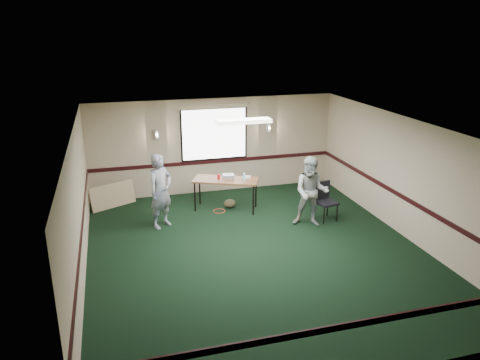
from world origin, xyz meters
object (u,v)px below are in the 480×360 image
object	(u,v)px
folding_table	(226,181)
conference_chair	(324,198)
projector	(228,176)
person_left	(161,191)
person_right	(311,192)

from	to	relation	value
folding_table	conference_chair	bearing A→B (deg)	-5.68
folding_table	projector	distance (m)	0.16
projector	person_left	bearing A→B (deg)	-148.33
folding_table	person_left	world-z (taller)	person_left
folding_table	conference_chair	xyz separation A→B (m)	(2.19, -1.28, -0.21)
person_right	person_left	bearing A→B (deg)	-169.34
projector	person_right	bearing A→B (deg)	-34.70
person_right	projector	bearing A→B (deg)	160.29
folding_table	conference_chair	size ratio (longest dim) A/B	1.88
conference_chair	person_left	bearing A→B (deg)	160.39
projector	conference_chair	distance (m)	2.51
person_left	person_right	distance (m)	3.56
projector	person_right	xyz separation A→B (m)	(1.61, -1.62, -0.02)
person_right	folding_table	bearing A→B (deg)	163.04
conference_chair	person_right	xyz separation A→B (m)	(-0.48, -0.27, 0.30)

